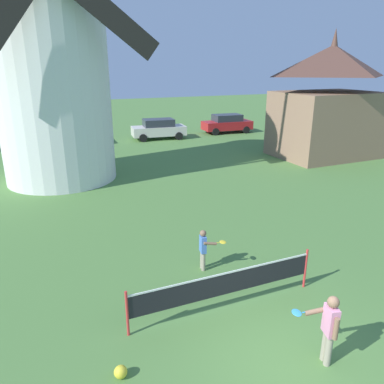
# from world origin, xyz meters

# --- Properties ---
(ground_plane) EXTENTS (120.00, 120.00, 0.00)m
(ground_plane) POSITION_xyz_m (0.00, 0.00, 0.00)
(ground_plane) COLOR #517F3D
(windmill) EXTENTS (8.74, 6.10, 13.61)m
(windmill) POSITION_xyz_m (-2.93, 14.85, 6.69)
(windmill) COLOR white
(windmill) RESTS_ON ground_plane
(tennis_net) EXTENTS (4.78, 0.06, 1.10)m
(tennis_net) POSITION_xyz_m (-0.36, 2.02, 0.68)
(tennis_net) COLOR red
(tennis_net) RESTS_ON ground_plane
(player_near) EXTENTS (0.78, 0.74, 1.51)m
(player_near) POSITION_xyz_m (0.64, -0.27, 0.85)
(player_near) COLOR #9E937F
(player_near) RESTS_ON ground_plane
(player_far) EXTENTS (0.70, 0.58, 1.22)m
(player_far) POSITION_xyz_m (-0.06, 3.88, 0.69)
(player_far) COLOR #9E937F
(player_far) RESTS_ON ground_plane
(stray_ball) EXTENTS (0.25, 0.25, 0.25)m
(stray_ball) POSITION_xyz_m (-3.14, 0.94, 0.13)
(stray_ball) COLOR yellow
(stray_ball) RESTS_ON ground_plane
(parked_car_blue) EXTENTS (4.33, 2.05, 1.56)m
(parked_car_blue) POSITION_xyz_m (-1.79, 23.44, 0.81)
(parked_car_blue) COLOR #334C99
(parked_car_blue) RESTS_ON ground_plane
(parked_car_cream) EXTENTS (4.30, 2.22, 1.56)m
(parked_car_cream) POSITION_xyz_m (5.02, 23.21, 0.81)
(parked_car_cream) COLOR silver
(parked_car_cream) RESTS_ON ground_plane
(parked_car_red) EXTENTS (4.27, 2.09, 1.56)m
(parked_car_red) POSITION_xyz_m (11.29, 23.59, 0.81)
(parked_car_red) COLOR red
(parked_car_red) RESTS_ON ground_plane
(chapel) EXTENTS (6.34, 4.68, 7.60)m
(chapel) POSITION_xyz_m (12.88, 13.64, 3.28)
(chapel) COLOR #937056
(chapel) RESTS_ON ground_plane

